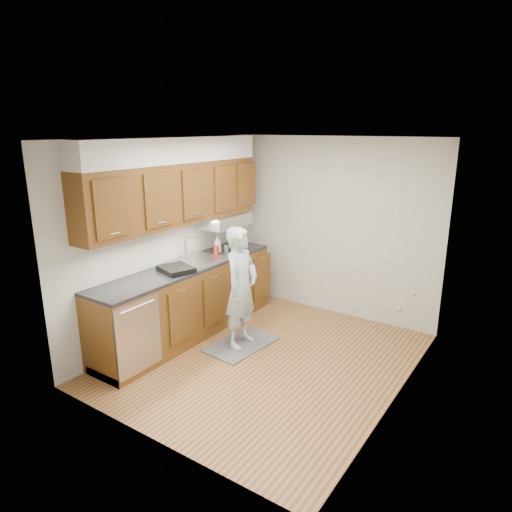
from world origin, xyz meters
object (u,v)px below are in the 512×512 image
(person, at_px, (241,280))
(soda_can, at_px, (216,251))
(soap_bottle_b, at_px, (234,243))
(soap_bottle_c, at_px, (233,244))
(soap_bottle_a, at_px, (218,243))
(dish_rack, at_px, (176,269))
(steel_can, at_px, (226,249))

(person, xyz_separation_m, soda_can, (-0.73, 0.44, 0.15))
(soap_bottle_b, bearing_deg, person, -48.46)
(soap_bottle_c, height_order, soda_can, soap_bottle_c)
(person, xyz_separation_m, soap_bottle_a, (-0.80, 0.56, 0.21))
(person, relative_size, soap_bottle_c, 11.29)
(person, height_order, soap_bottle_a, person)
(soap_bottle_a, height_order, dish_rack, soap_bottle_a)
(person, xyz_separation_m, soap_bottle_c, (-0.74, 0.82, 0.16))
(soap_bottle_c, bearing_deg, soap_bottle_a, -103.38)
(dish_rack, bearing_deg, soap_bottle_c, 110.13)
(soap_bottle_b, distance_m, soap_bottle_c, 0.08)
(soap_bottle_a, bearing_deg, dish_rack, -82.63)
(steel_can, relative_size, dish_rack, 0.27)
(soap_bottle_a, bearing_deg, steel_can, 31.15)
(soap_bottle_c, bearing_deg, person, -47.91)
(person, bearing_deg, soap_bottle_b, 37.70)
(soap_bottle_c, relative_size, dish_rack, 0.37)
(person, distance_m, soap_bottle_c, 1.12)
(soap_bottle_c, bearing_deg, dish_rack, -87.08)
(soap_bottle_c, height_order, steel_can, soap_bottle_c)
(soap_bottle_b, xyz_separation_m, dish_rack, (0.00, -1.16, -0.07))
(person, height_order, dish_rack, person)
(soap_bottle_a, height_order, soap_bottle_b, soap_bottle_a)
(soap_bottle_b, relative_size, steel_can, 1.90)
(soap_bottle_b, xyz_separation_m, soap_bottle_c, (-0.06, 0.05, -0.03))
(soap_bottle_c, relative_size, soda_can, 1.10)
(person, height_order, soap_bottle_b, person)
(soda_can, height_order, dish_rack, soda_can)
(soap_bottle_b, height_order, steel_can, soap_bottle_b)
(soap_bottle_a, distance_m, steel_can, 0.14)
(dish_rack, bearing_deg, soap_bottle_b, 107.44)
(soap_bottle_b, xyz_separation_m, soda_can, (-0.05, -0.33, -0.04))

